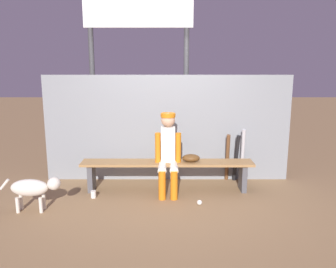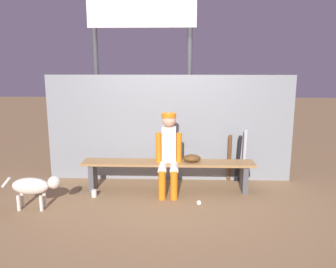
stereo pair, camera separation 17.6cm
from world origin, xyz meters
TOP-DOWN VIEW (x-y plane):
  - ground_plane at (0.00, 0.00)m, footprint 30.00×30.00m
  - chainlink_fence at (0.00, 0.54)m, footprint 4.21×0.03m
  - dugout_bench at (0.00, 0.00)m, footprint 2.73×0.36m
  - player_seated at (0.01, -0.11)m, footprint 0.41×0.55m
  - baseball_glove at (0.38, 0.00)m, footprint 0.28×0.20m
  - bat_wood_dark at (1.03, 0.43)m, footprint 0.09×0.26m
  - bat_aluminum_black at (1.18, 0.42)m, footprint 0.10×0.22m
  - bat_aluminum_silver at (1.29, 0.42)m, footprint 0.08×0.19m
  - baseball at (0.47, -0.59)m, footprint 0.07×0.07m
  - cup_on_ground at (-1.13, -0.32)m, footprint 0.08×0.08m
  - cup_on_bench at (0.04, 0.05)m, footprint 0.08×0.08m
  - scoreboard at (-0.48, 1.38)m, footprint 2.30×0.27m
  - dog at (-1.84, -0.80)m, footprint 0.84×0.20m

SIDE VIEW (x-z plane):
  - ground_plane at x=0.00m, z-range 0.00..0.00m
  - baseball at x=0.47m, z-range 0.00..0.07m
  - cup_on_ground at x=-1.13m, z-range 0.00..0.11m
  - dog at x=-1.84m, z-range 0.09..0.58m
  - dugout_bench at x=0.00m, z-range 0.14..0.62m
  - bat_aluminum_black at x=1.18m, z-range 0.00..0.83m
  - bat_wood_dark at x=1.03m, z-range 0.00..0.85m
  - bat_aluminum_silver at x=1.29m, z-range 0.00..0.93m
  - cup_on_bench at x=0.04m, z-range 0.48..0.59m
  - baseball_glove at x=0.38m, z-range 0.48..0.60m
  - player_seated at x=0.01m, z-range 0.05..1.32m
  - chainlink_fence at x=0.00m, z-range 0.00..1.83m
  - scoreboard at x=-0.48m, z-range 0.80..4.63m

